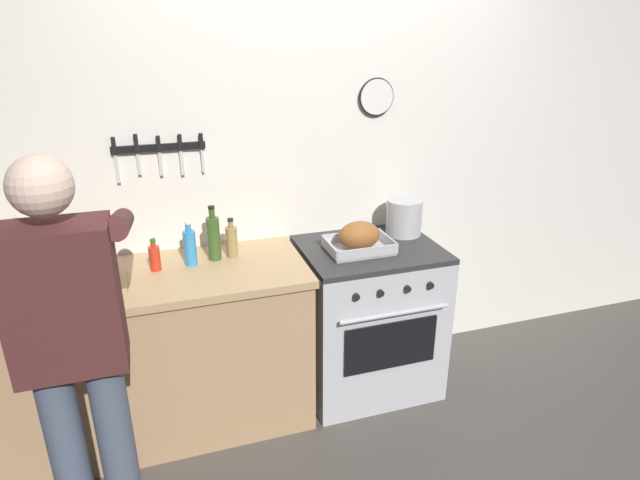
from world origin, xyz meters
The scene contains 11 objects.
wall_back centered at (0.00, 1.35, 1.30)m, with size 6.00×0.13×2.60m.
counter_block centered at (-1.20, 0.99, 0.45)m, with size 2.03×0.65×0.90m.
stove centered at (0.22, 0.99, 0.45)m, with size 0.76×0.67×0.90m.
person_cook centered at (-1.25, 0.37, 0.95)m, with size 0.51×0.63×1.66m.
roasting_pan centered at (0.14, 0.96, 0.97)m, with size 0.35×0.26×0.17m.
stock_pot centered at (0.48, 1.12, 1.01)m, with size 0.21×0.21×0.21m.
cutting_board centered at (-1.24, 0.94, 0.91)m, with size 0.36×0.24×0.02m, color tan.
bottle_olive_oil centered at (-0.63, 1.09, 1.02)m, with size 0.07×0.07×0.29m.
bottle_vinegar centered at (-0.53, 1.10, 0.99)m, with size 0.06×0.06×0.21m.
bottle_hot_sauce centered at (-0.93, 1.04, 0.97)m, with size 0.06×0.06×0.17m.
bottle_dish_soap centered at (-0.75, 1.06, 1.00)m, with size 0.06×0.06×0.24m.
Camera 1 is at (-0.90, -1.53, 2.03)m, focal length 29.93 mm.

